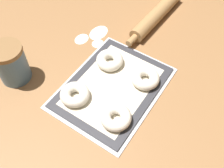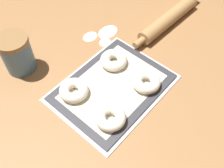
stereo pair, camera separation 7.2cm
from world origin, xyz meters
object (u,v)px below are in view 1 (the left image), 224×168
Objects in this scene: bagel_front_right at (145,78)px; rolling_pin at (157,14)px; bagel_front_left at (116,117)px; bagel_back_right at (110,60)px; bagel_back_left at (75,95)px; baking_tray at (112,88)px; flour_canister at (11,63)px.

rolling_pin is at bearing 21.08° from bagel_front_right.
bagel_front_left is 1.00× the size of bagel_front_right.
bagel_front_left is 0.24m from bagel_back_right.
bagel_back_left is at bearing 176.57° from bagel_back_right.
flour_canister is (-0.15, 0.33, 0.07)m from baking_tray.
bagel_back_right is at bearing -3.43° from bagel_back_left.
bagel_back_left is (-0.11, 0.08, 0.03)m from baking_tray.
bagel_back_right is (0.09, 0.07, 0.03)m from baking_tray.
bagel_back_right is (0.00, 0.15, 0.00)m from bagel_front_right.
bagel_back_left is at bearing 176.25° from rolling_pin.
bagel_front_left reaches higher than baking_tray.
bagel_front_left is at bearing -141.55° from bagel_back_right.
bagel_front_right is at bearing -0.22° from bagel_front_left.
baking_tray is 0.11m from bagel_back_right.
flour_canister is at bearing 96.18° from bagel_front_left.
rolling_pin reaches higher than bagel_back_right.
bagel_back_left is 0.23× the size of rolling_pin.
bagel_back_left is (-0.19, 0.16, 0.00)m from bagel_front_right.
baking_tray is 4.05× the size of bagel_back_right.
flour_canister reaches higher than baking_tray.
bagel_back_left is 0.53m from rolling_pin.
bagel_front_left is 1.00× the size of bagel_back_right.
bagel_front_right is at bearing -90.47° from bagel_back_right.
bagel_front_left and bagel_front_right have the same top height.
flour_canister is (-0.04, 0.41, 0.04)m from bagel_front_left.
baking_tray is at bearing 38.85° from bagel_front_left.
bagel_front_right is at bearing -40.32° from bagel_back_left.
bagel_back_right is at bearing 38.45° from bagel_front_left.
bagel_front_right is (0.19, -0.00, 0.00)m from bagel_front_left.
bagel_back_left and bagel_back_right have the same top height.
bagel_back_left is 0.20m from bagel_back_right.
flour_canister is at bearing 153.93° from rolling_pin.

